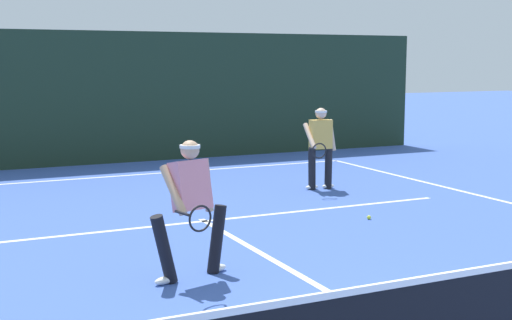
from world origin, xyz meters
The scene contains 7 objects.
court_line_baseline_far centered at (0.00, 11.10, 0.00)m, with size 10.84×0.10×0.01m, color white.
court_line_service centered at (0.00, 6.24, 0.00)m, with size 8.84×0.10×0.01m, color white.
court_line_centre centered at (0.00, 3.20, 0.00)m, with size 0.10×6.40×0.01m, color white.
player_near centered at (-1.19, 3.59, 0.89)m, with size 1.04×0.90×1.62m.
player_far centered at (3.05, 7.87, 0.88)m, with size 0.83×0.87×1.60m.
tennis_ball centered at (2.41, 5.25, 0.03)m, with size 0.07×0.07×0.07m, color #D1E033.
back_fence_windscreen centered at (0.00, 13.12, 1.61)m, with size 17.99×0.12×3.22m, color #1E3222.
Camera 1 is at (-3.87, -3.85, 2.52)m, focal length 49.20 mm.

